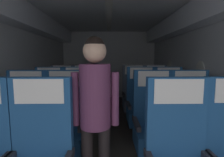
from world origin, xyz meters
The scene contains 15 objects.
ground centered at (0.00, 3.01, -0.01)m, with size 3.37×6.43×0.02m, color #3D3833.
fuselage_shell centered at (0.00, 3.28, 1.62)m, with size 3.25×6.08×2.29m.
seat_b_left_window centered at (-1.05, 2.23, 0.50)m, with size 0.52×0.49×1.20m.
seat_b_left_aisle centered at (-0.56, 2.24, 0.50)m, with size 0.52×0.49×1.20m.
seat_b_right_aisle centered at (1.04, 2.23, 0.50)m, with size 0.52×0.49×1.20m.
seat_b_right_window centered at (0.57, 2.24, 0.50)m, with size 0.52×0.49×1.20m.
seat_c_left_window centered at (-1.06, 3.07, 0.50)m, with size 0.52×0.49×1.20m.
seat_c_left_aisle centered at (-0.55, 3.05, 0.50)m, with size 0.52×0.49×1.20m.
seat_c_right_aisle centered at (1.05, 3.06, 0.50)m, with size 0.52×0.49×1.20m.
seat_c_right_window centered at (0.57, 3.07, 0.50)m, with size 0.52×0.49×1.20m.
seat_d_left_window centered at (-1.05, 3.89, 0.50)m, with size 0.52×0.49×1.20m.
seat_d_left_aisle centered at (-0.56, 3.88, 0.50)m, with size 0.52×0.49×1.20m.
seat_d_right_aisle centered at (1.05, 3.88, 0.50)m, with size 0.52×0.49×1.20m.
seat_d_right_window centered at (0.55, 3.89, 0.50)m, with size 0.52×0.49×1.20m.
flight_attendant centered at (-0.13, 1.66, 0.95)m, with size 0.43×0.28×1.54m.
Camera 1 is at (-0.00, 0.14, 1.35)m, focal length 27.60 mm.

